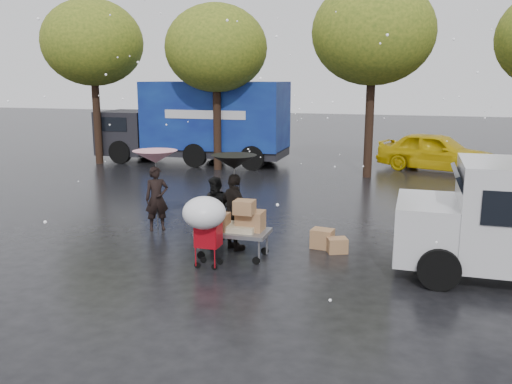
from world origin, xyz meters
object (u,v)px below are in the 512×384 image
(shopping_cart, at_px, (205,217))
(person_pink, at_px, (157,199))
(person_black, at_px, (235,212))
(vendor_cart, at_px, (237,224))
(yellow_taxi, at_px, (436,152))
(blue_truck, at_px, (198,123))

(shopping_cart, bearing_deg, person_pink, 133.85)
(person_black, bearing_deg, shopping_cart, 122.05)
(vendor_cart, bearing_deg, shopping_cart, -113.00)
(person_black, height_order, vendor_cart, person_black)
(person_pink, height_order, vendor_cart, person_pink)
(person_pink, distance_m, yellow_taxi, 12.88)
(blue_truck, bearing_deg, vendor_cart, -63.94)
(person_black, height_order, shopping_cart, person_black)
(shopping_cart, bearing_deg, blue_truck, 113.12)
(blue_truck, bearing_deg, yellow_taxi, 4.49)
(person_pink, relative_size, shopping_cart, 1.08)
(person_black, relative_size, shopping_cart, 1.15)
(person_black, height_order, blue_truck, blue_truck)
(vendor_cart, relative_size, blue_truck, 0.18)
(person_black, xyz_separation_m, blue_truck, (-5.46, 11.11, 0.92))
(vendor_cart, bearing_deg, blue_truck, 116.06)
(person_black, distance_m, yellow_taxi, 12.69)
(person_pink, height_order, yellow_taxi, person_pink)
(vendor_cart, xyz_separation_m, blue_truck, (-5.67, 11.59, 1.03))
(vendor_cart, bearing_deg, yellow_taxi, 71.07)
(person_black, xyz_separation_m, vendor_cart, (0.21, -0.49, -0.11))
(blue_truck, distance_m, yellow_taxi, 9.99)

